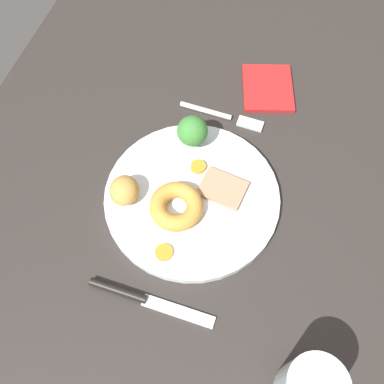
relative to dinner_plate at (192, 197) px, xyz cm
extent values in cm
cube|color=#2B2623|center=(0.93, 1.07, -2.50)|extent=(120.00, 84.00, 3.60)
cylinder|color=white|center=(0.00, 0.00, 0.00)|extent=(27.58, 27.58, 1.40)
cube|color=tan|center=(-2.26, 4.35, 1.10)|extent=(6.38, 7.73, 0.80)
torus|color=#C68938|center=(3.16, -1.55, 1.99)|extent=(8.27, 8.27, 2.58)
ellipsoid|color=#BC8C42|center=(3.17, -9.83, 2.71)|extent=(5.78, 5.45, 4.03)
cylinder|color=orange|center=(-5.07, -0.44, 1.04)|extent=(2.47, 2.47, 0.69)
cylinder|color=orange|center=(10.36, -1.25, 0.95)|extent=(2.65, 2.65, 0.49)
cylinder|color=#8CB766|center=(-9.39, -2.67, 1.59)|extent=(1.63, 1.63, 1.78)
sphere|color=#387A33|center=(-9.39, -2.67, 4.24)|extent=(5.03, 5.03, 5.03)
cylinder|color=silver|center=(-17.54, -2.55, -0.25)|extent=(1.49, 9.54, 0.90)
cube|color=silver|center=(-17.02, 5.68, -0.40)|extent=(2.28, 4.62, 0.60)
cylinder|color=black|center=(17.25, -5.89, -0.10)|extent=(1.50, 8.54, 1.20)
cube|color=silver|center=(17.57, 3.11, -0.50)|extent=(2.07, 10.55, 0.40)
cube|color=red|center=(-25.86, 6.99, -0.30)|extent=(12.97, 11.56, 0.80)
camera|label=1|loc=(30.31, 8.84, 60.06)|focal=40.19mm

